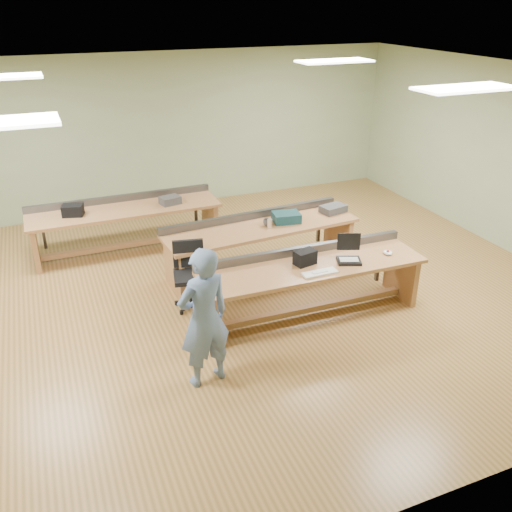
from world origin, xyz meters
The scene contains 22 objects.
floor centered at (0.00, 0.00, 0.00)m, with size 10.00×10.00×0.00m, color #9F703C.
ceiling centered at (0.00, 0.00, 3.00)m, with size 10.00×10.00×0.00m, color silver.
wall_back centered at (0.00, 4.00, 1.50)m, with size 10.00×0.04×3.00m, color #96A77F.
wall_front centered at (0.00, -4.00, 1.50)m, with size 10.00×0.04×3.00m, color #96A77F.
wall_right centered at (5.00, 0.00, 1.50)m, with size 0.04×8.00×3.00m, color #96A77F.
fluor_panels centered at (0.00, 0.00, 2.97)m, with size 6.20×3.50×0.03m.
workbench_front centered at (0.95, -0.89, 0.56)m, with size 3.04×0.87×0.86m.
workbench_mid centered at (0.84, 0.56, 0.56)m, with size 3.09×1.04×0.86m.
workbench_back centered at (-0.95, 2.12, 0.56)m, with size 3.12×0.84×0.86m.
person centered at (-0.77, -1.73, 0.82)m, with size 0.60×0.39×1.64m, color slate.
laptop_base centered at (1.44, -1.03, 0.77)m, with size 0.31×0.25×0.03m, color black.
laptop_screen centered at (1.48, -0.92, 0.99)m, with size 0.31×0.01×0.24m, color black.
keyboard centered at (0.92, -1.18, 0.76)m, with size 0.46×0.15×0.03m, color silver.
trackball_mouse centered at (2.04, -1.03, 0.78)m, with size 0.12×0.14×0.06m, color white.
camera_bag centered at (0.87, -0.86, 0.84)m, with size 0.28×0.18×0.19m, color black.
task_chair centered at (-0.48, -0.09, 0.34)m, with size 0.59×0.59×0.93m.
parts_bin_teal centered at (1.27, 0.56, 0.82)m, with size 0.41×0.31×0.14m, color #12353B.
parts_bin_grey centered at (2.15, 0.65, 0.81)m, with size 0.41×0.26×0.11m, color #39393B.
mug centered at (0.93, 0.51, 0.80)m, with size 0.13×0.13×0.10m, color #39393B.
drinks_can centered at (0.94, 0.44, 0.82)m, with size 0.07×0.07×0.13m, color silver.
storage_box_back centered at (-1.76, 2.07, 0.84)m, with size 0.31×0.22×0.18m, color black.
tray_back centered at (-0.20, 2.02, 0.81)m, with size 0.32×0.24×0.13m, color #39393B.
Camera 1 is at (-2.11, -6.48, 3.93)m, focal length 38.00 mm.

